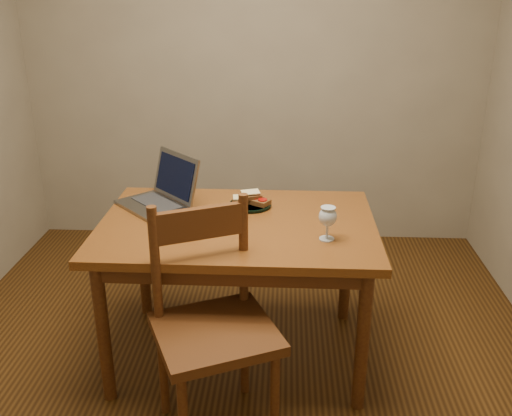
{
  "coord_description": "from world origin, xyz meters",
  "views": [
    {
      "loc": [
        0.23,
        -2.37,
        1.8
      ],
      "look_at": [
        0.09,
        0.13,
        0.8
      ],
      "focal_mm": 40.0,
      "sensor_mm": 36.0,
      "label": 1
    }
  ],
  "objects_px": {
    "milk_glass": "(327,223)",
    "laptop": "(163,191)",
    "plate": "(250,205)",
    "table": "(238,238)",
    "chair": "(213,316)"
  },
  "relations": [
    {
      "from": "chair",
      "to": "milk_glass",
      "type": "bearing_deg",
      "value": 11.11
    },
    {
      "from": "table",
      "to": "chair",
      "type": "xyz_separation_m",
      "value": [
        -0.06,
        -0.51,
        -0.11
      ]
    },
    {
      "from": "table",
      "to": "milk_glass",
      "type": "xyz_separation_m",
      "value": [
        0.41,
        -0.18,
        0.16
      ]
    },
    {
      "from": "milk_glass",
      "to": "laptop",
      "type": "distance_m",
      "value": 0.9
    },
    {
      "from": "milk_glass",
      "to": "laptop",
      "type": "xyz_separation_m",
      "value": [
        -0.81,
        0.4,
        -0.01
      ]
    },
    {
      "from": "table",
      "to": "laptop",
      "type": "xyz_separation_m",
      "value": [
        -0.4,
        0.22,
        0.15
      ]
    },
    {
      "from": "table",
      "to": "milk_glass",
      "type": "bearing_deg",
      "value": -23.15
    },
    {
      "from": "table",
      "to": "chair",
      "type": "distance_m",
      "value": 0.52
    },
    {
      "from": "milk_glass",
      "to": "plate",
      "type": "bearing_deg",
      "value": 133.67
    },
    {
      "from": "plate",
      "to": "milk_glass",
      "type": "xyz_separation_m",
      "value": [
        0.36,
        -0.38,
        0.07
      ]
    },
    {
      "from": "plate",
      "to": "milk_glass",
      "type": "bearing_deg",
      "value": -46.33
    },
    {
      "from": "chair",
      "to": "laptop",
      "type": "xyz_separation_m",
      "value": [
        -0.34,
        0.73,
        0.26
      ]
    },
    {
      "from": "table",
      "to": "laptop",
      "type": "relative_size",
      "value": 2.81
    },
    {
      "from": "table",
      "to": "chair",
      "type": "relative_size",
      "value": 2.14
    },
    {
      "from": "milk_glass",
      "to": "laptop",
      "type": "relative_size",
      "value": 0.33
    }
  ]
}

